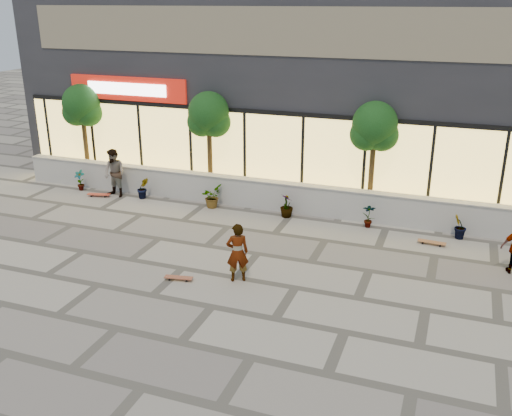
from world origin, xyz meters
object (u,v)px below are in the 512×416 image
(tree_midwest, at_px, (209,117))
(tree_mideast, at_px, (374,129))
(skater_center, at_px, (237,253))
(skateboard_center, at_px, (179,278))
(skateboard_right_near, at_px, (432,242))
(tree_west, at_px, (82,108))
(skater_left, at_px, (114,173))
(skateboard_left, at_px, (99,194))

(tree_midwest, distance_m, tree_mideast, 6.00)
(skater_center, relative_size, skateboard_center, 2.06)
(skater_center, bearing_deg, skateboard_right_near, -167.48)
(tree_west, relative_size, skater_center, 2.43)
(skater_left, bearing_deg, tree_midwest, 35.51)
(tree_mideast, xyz_separation_m, skateboard_center, (-3.90, -6.73, -2.91))
(skateboard_center, height_order, skateboard_right_near, skateboard_right_near)
(tree_mideast, distance_m, skateboard_left, 10.44)
(tree_midwest, bearing_deg, tree_mideast, 0.00)
(skateboard_center, xyz_separation_m, skateboard_right_near, (6.16, 4.73, 0.01))
(tree_west, distance_m, skateboard_left, 3.71)
(skateboard_right_near, bearing_deg, skateboard_center, -138.60)
(tree_midwest, distance_m, skateboard_left, 5.13)
(tree_midwest, bearing_deg, skateboard_center, -72.64)
(skater_left, xyz_separation_m, skateboard_center, (5.40, -5.33, -0.83))
(tree_mideast, bearing_deg, skateboard_center, -120.06)
(tree_mideast, relative_size, skater_center, 2.43)
(tree_midwest, relative_size, skater_left, 2.16)
(skater_center, bearing_deg, skateboard_left, -60.53)
(skateboard_right_near, bearing_deg, skateboard_left, -177.72)
(skater_left, relative_size, skateboard_left, 2.03)
(skater_center, relative_size, skateboard_left, 1.80)
(skater_center, bearing_deg, skater_left, -64.22)
(skater_left, relative_size, skateboard_right_near, 2.15)
(skateboard_center, distance_m, skateboard_right_near, 7.77)
(tree_midwest, height_order, skateboard_center, tree_midwest)
(skateboard_center, bearing_deg, skateboard_right_near, 27.34)
(skater_left, bearing_deg, skater_center, -22.41)
(tree_west, height_order, skater_left, tree_west)
(skater_center, relative_size, skateboard_right_near, 1.91)
(skateboard_left, distance_m, skateboard_right_near, 12.15)
(skateboard_center, relative_size, skateboard_right_near, 0.93)
(tree_mideast, xyz_separation_m, skateboard_left, (-9.89, -1.67, -2.90))
(tree_mideast, bearing_deg, tree_midwest, 180.00)
(skateboard_right_near, bearing_deg, skater_center, -134.31)
(tree_west, bearing_deg, skater_left, -32.37)
(tree_mideast, distance_m, skateboard_right_near, 4.19)
(skater_left, bearing_deg, tree_mideast, 21.03)
(tree_midwest, bearing_deg, skater_left, -156.96)
(tree_west, bearing_deg, tree_mideast, 0.00)
(tree_west, height_order, tree_midwest, same)
(tree_west, height_order, skater_center, tree_west)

